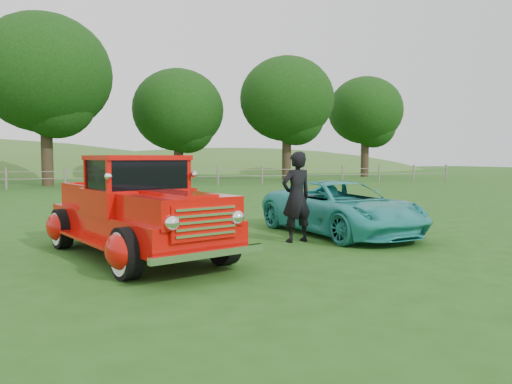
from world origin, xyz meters
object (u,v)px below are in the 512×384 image
object	(u,v)px
tree_mid_east	(287,99)
tree_near_west	(45,74)
tree_near_east	(178,110)
tree_far_east	(365,111)
red_pickup	(136,211)
man	(296,197)
teal_sedan	(341,208)

from	to	relation	value
tree_mid_east	tree_near_west	bearing A→B (deg)	-173.29
tree_near_east	tree_far_east	size ratio (longest dim) A/B	0.94
tree_near_east	red_pickup	bearing A→B (deg)	-103.48
tree_near_east	red_pickup	world-z (taller)	tree_near_east
tree_far_east	man	distance (m)	35.81
man	tree_near_east	bearing A→B (deg)	-105.52
tree_near_west	tree_far_east	distance (m)	26.49
tree_near_east	tree_far_east	xyz separation A→B (m)	(17.00, 1.00, 0.61)
tree_mid_east	teal_sedan	size ratio (longest dim) A/B	2.17
tree_near_east	tree_far_east	bearing A→B (deg)	3.37
tree_near_west	tree_far_east	size ratio (longest dim) A/B	1.18
tree_near_west	man	size ratio (longest dim) A/B	5.58
tree_near_west	teal_sedan	size ratio (longest dim) A/B	2.40
tree_near_west	teal_sedan	distance (m)	25.14
tree_mid_east	red_pickup	bearing A→B (deg)	-119.35
man	tree_mid_east	bearing A→B (deg)	-122.29
tree_near_east	tree_mid_east	xyz separation A→B (m)	(8.00, -2.00, 0.93)
tree_near_west	tree_near_east	world-z (taller)	tree_near_west
tree_far_east	tree_mid_east	bearing A→B (deg)	-161.57
tree_mid_east	tree_far_east	world-z (taller)	tree_mid_east
tree_near_east	tree_mid_east	distance (m)	8.30
tree_mid_east	man	bearing A→B (deg)	-113.92
tree_far_east	teal_sedan	distance (m)	34.61
tree_mid_east	red_pickup	distance (m)	30.63
tree_far_east	red_pickup	bearing A→B (deg)	-129.07
red_pickup	teal_sedan	xyz separation A→B (m)	(4.66, 0.92, -0.19)
tree_near_east	tree_mid_east	world-z (taller)	tree_mid_east
red_pickup	teal_sedan	world-z (taller)	red_pickup
tree_near_west	red_pickup	distance (m)	25.12
tree_mid_east	teal_sedan	world-z (taller)	tree_mid_east
teal_sedan	man	size ratio (longest dim) A/B	2.33
tree_near_east	red_pickup	distance (m)	29.43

